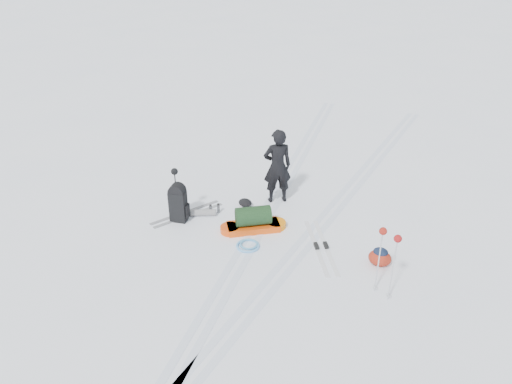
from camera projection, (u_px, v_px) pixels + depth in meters
ground at (256, 232)px, 10.80m from camera, size 200.00×200.00×0.00m
ski_tracks at (295, 218)px, 11.31m from camera, size 3.38×17.97×0.01m
skier at (277, 166)px, 11.58m from camera, size 0.80×0.73×1.83m
pulk_sled at (253, 221)px, 10.80m from camera, size 1.45×1.13×0.56m
expedition_rucksack at (181, 203)px, 11.06m from camera, size 0.90×0.71×0.92m
ski_poles_black at (175, 178)px, 10.87m from camera, size 0.15×0.15×1.24m
ski_poles_silver at (389, 242)px, 8.46m from camera, size 0.40×0.28×1.37m
touring_skis_grey at (187, 214)px, 11.46m from camera, size 1.16×1.63×0.06m
touring_skis_white at (321, 247)px, 10.30m from camera, size 1.22×1.91×0.07m
rope_coil at (248, 245)px, 10.33m from camera, size 0.64×0.64×0.06m
small_daypack at (380, 257)px, 9.71m from camera, size 0.45×0.34×0.39m
thermos_pair at (214, 209)px, 11.44m from camera, size 0.20×0.20×0.25m
stuff_sack at (245, 203)px, 11.73m from camera, size 0.39×0.34×0.20m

